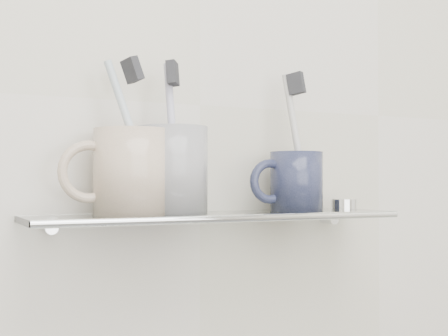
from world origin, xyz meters
TOP-DOWN VIEW (x-y plane):
  - wall_back at (0.00, 1.10)m, footprint 2.50×0.00m
  - shelf_glass at (0.00, 1.04)m, footprint 0.50×0.12m
  - shelf_rail at (0.00, 0.98)m, footprint 0.50×0.01m
  - bracket_left at (-0.21, 1.09)m, footprint 0.02×0.03m
  - bracket_right at (0.21, 1.09)m, footprint 0.02×0.03m
  - mug_left at (-0.12, 1.04)m, footprint 0.11×0.11m
  - mug_left_handle at (-0.17, 1.04)m, footprint 0.08×0.01m
  - toothbrush_left at (-0.12, 1.04)m, footprint 0.07×0.02m
  - bristles_left at (-0.12, 1.04)m, footprint 0.03×0.03m
  - mug_center at (-0.06, 1.04)m, footprint 0.12×0.12m
  - mug_center_handle at (-0.12, 1.04)m, footprint 0.08×0.01m
  - toothbrush_center at (-0.06, 1.04)m, footprint 0.02×0.04m
  - bristles_center at (-0.06, 1.04)m, footprint 0.02×0.03m
  - mug_right at (0.12, 1.04)m, footprint 0.08×0.08m
  - mug_right_handle at (0.08, 1.04)m, footprint 0.06×0.01m
  - toothbrush_right at (0.12, 1.04)m, footprint 0.03×0.04m
  - bristles_right at (0.12, 1.04)m, footprint 0.03×0.03m
  - chrome_cap at (0.21, 1.04)m, footprint 0.04×0.04m

SIDE VIEW (x-z plane):
  - bracket_left at x=-0.21m, z-range 1.08..1.09m
  - bracket_right at x=0.21m, z-range 1.08..1.09m
  - shelf_glass at x=0.00m, z-range 1.09..1.10m
  - shelf_rail at x=0.00m, z-range 1.09..1.10m
  - chrome_cap at x=0.21m, z-range 1.10..1.12m
  - mug_right at x=0.12m, z-range 1.10..1.18m
  - mug_right_handle at x=0.08m, z-range 1.11..1.17m
  - mug_left at x=-0.12m, z-range 1.10..1.21m
  - mug_left_handle at x=-0.17m, z-range 1.12..1.19m
  - mug_center at x=-0.06m, z-range 1.10..1.21m
  - mug_center_handle at x=-0.12m, z-range 1.12..1.20m
  - toothbrush_left at x=-0.12m, z-range 1.11..1.29m
  - toothbrush_center at x=-0.06m, z-range 1.11..1.30m
  - toothbrush_right at x=0.12m, z-range 1.11..1.30m
  - wall_back at x=0.00m, z-range 0.00..2.50m
  - bristles_left at x=-0.12m, z-range 1.26..1.30m
  - bristles_center at x=-0.06m, z-range 1.26..1.30m
  - bristles_right at x=0.12m, z-range 1.26..1.30m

